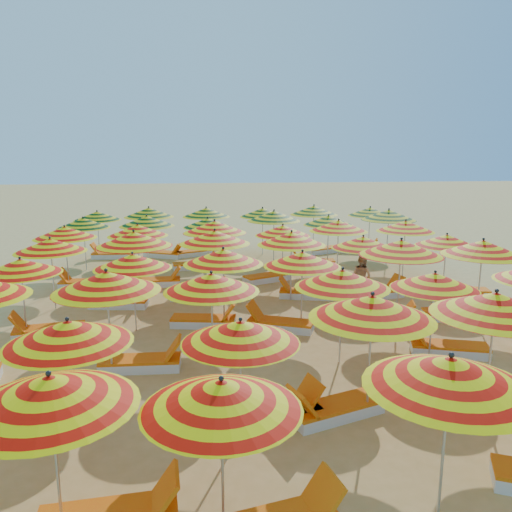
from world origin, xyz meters
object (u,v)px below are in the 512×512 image
lounger_23 (268,277)px  beachgoer_b (362,277)px  umbrella_24 (50,245)px  umbrella_39 (274,216)px  lounger_20 (460,292)px  lounger_12 (205,321)px  umbrella_28 (363,242)px  lounger_21 (84,283)px  lounger_30 (359,250)px  lounger_24 (196,265)px  umbrella_21 (302,259)px  lounger_15 (456,313)px  umbrella_26 (215,237)px  umbrella_45 (263,212)px  lounger_26 (111,255)px  umbrella_42 (97,216)px  umbrella_22 (401,248)px  lounger_16 (121,302)px  umbrella_30 (65,233)px  umbrella_41 (389,215)px  umbrella_7 (68,332)px  umbrella_47 (370,212)px  umbrella_14 (211,282)px  umbrella_20 (223,257)px  lounger_6 (334,409)px  umbrella_23 (483,248)px  lounger_11 (47,331)px  umbrella_38 (208,223)px  lounger_8 (143,362)px  umbrella_36 (83,223)px  lounger_22 (157,282)px  umbrella_8 (241,332)px  umbrella_31 (138,230)px  lounger_14 (382,320)px  umbrella_27 (292,239)px  lounger_13 (279,324)px  umbrella_32 (215,227)px  umbrella_43 (149,212)px  umbrella_37 (147,221)px  lounger_29 (323,250)px  umbrella_25 (134,239)px  umbrella_10 (495,304)px  umbrella_35 (406,226)px  umbrella_29 (447,240)px  lounger_25 (312,262)px  lounger_18 (305,293)px  lounger_28 (196,252)px  lounger_9 (447,348)px  umbrella_46 (314,210)px  umbrella_40 (329,220)px  umbrella_9 (372,307)px

lounger_23 → beachgoer_b: (2.64, -2.46, 0.56)m
umbrella_24 → umbrella_39: (7.31, 5.00, 0.12)m
lounger_20 → lounger_12: bearing=24.0°
umbrella_28 → lounger_21: (-9.01, 2.37, -1.68)m
lounger_30 → lounger_24: bearing=-143.0°
umbrella_21 → lounger_15: 4.80m
umbrella_26 → lounger_12: 2.97m
umbrella_45 → lounger_26: (-6.69, -0.05, -1.76)m
beachgoer_b → umbrella_26: bearing=53.8°
umbrella_28 → umbrella_42: umbrella_42 is taller
umbrella_22 → lounger_15: umbrella_22 is taller
lounger_16 → lounger_30: (9.67, 7.13, 0.00)m
umbrella_30 → umbrella_41: umbrella_41 is taller
umbrella_7 → umbrella_26: 7.86m
umbrella_47 → umbrella_14: bearing=-122.5°
umbrella_20 → lounger_6: (1.70, -4.75, -1.78)m
umbrella_23 → lounger_11: size_ratio=1.28×
umbrella_20 → lounger_26: 10.53m
umbrella_38 → lounger_11: size_ratio=1.36×
umbrella_41 → lounger_8: (-8.90, -9.14, -1.91)m
umbrella_36 → lounger_22: bearing=-41.9°
umbrella_8 → umbrella_28: size_ratio=0.93×
umbrella_31 → lounger_14: 8.72m
umbrella_45 → lounger_11: umbrella_45 is taller
umbrella_8 → umbrella_27: (2.17, 7.37, 0.18)m
umbrella_7 → lounger_13: 6.45m
umbrella_27 → umbrella_32: (-2.28, 2.15, 0.07)m
umbrella_30 → umbrella_43: (2.31, 4.80, 0.07)m
umbrella_27 → umbrella_39: (0.19, 4.97, 0.06)m
umbrella_37 → umbrella_43: bearing=93.6°
umbrella_43 → lounger_11: 9.75m
umbrella_7 → lounger_15: umbrella_7 is taller
lounger_29 → umbrella_25: bearing=22.2°
umbrella_25 → lounger_11: umbrella_25 is taller
umbrella_10 → umbrella_43: umbrella_10 is taller
lounger_29 → lounger_8: bearing=37.5°
umbrella_35 → lounger_20: bearing=-70.1°
umbrella_25 → umbrella_29: (9.71, 0.19, -0.26)m
lounger_6 → lounger_25: size_ratio=1.03×
umbrella_30 → umbrella_35: (11.89, 0.06, 0.01)m
lounger_14 → lounger_18: bearing=134.9°
umbrella_39 → lounger_28: 4.34m
umbrella_43 → lounger_9: (7.80, -11.63, -1.84)m
umbrella_45 → lounger_16: bearing=-125.7°
umbrella_30 → lounger_26: (0.60, 4.85, -1.78)m
umbrella_46 → lounger_29: (0.50, 0.14, -1.84)m
umbrella_35 → umbrella_42: size_ratio=1.07×
lounger_6 → umbrella_40: bearing=-123.3°
umbrella_9 → umbrella_31: umbrella_9 is taller
umbrella_47 → lounger_12: bearing=-129.7°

